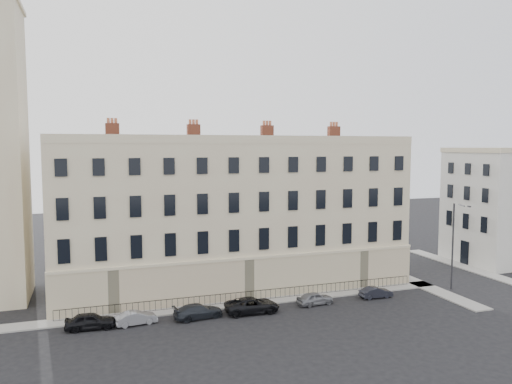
# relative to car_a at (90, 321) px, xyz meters

# --- Properties ---
(ground) EXTENTS (160.00, 160.00, 0.00)m
(ground) POSITION_rel_car_a_xyz_m (20.54, -2.82, -0.68)
(ground) COLOR black
(ground) RESTS_ON ground
(terrace) EXTENTS (36.22, 12.22, 17.00)m
(terrace) POSITION_rel_car_a_xyz_m (14.57, 9.15, 6.82)
(terrace) COLOR #C9B595
(terrace) RESTS_ON ground
(adjacent_building) EXTENTS (10.00, 10.00, 14.00)m
(adjacent_building) POSITION_rel_car_a_xyz_m (49.54, 8.18, 6.32)
(adjacent_building) COLOR silver
(adjacent_building) RESTS_ON ground
(pavement_terrace) EXTENTS (48.00, 2.00, 0.12)m
(pavement_terrace) POSITION_rel_car_a_xyz_m (10.54, 2.18, -0.62)
(pavement_terrace) COLOR gray
(pavement_terrace) RESTS_ON ground
(pavement_east_return) EXTENTS (2.00, 24.00, 0.12)m
(pavement_east_return) POSITION_rel_car_a_xyz_m (33.54, 5.18, -0.62)
(pavement_east_return) COLOR gray
(pavement_east_return) RESTS_ON ground
(pavement_adjacent) EXTENTS (2.00, 20.00, 0.12)m
(pavement_adjacent) POSITION_rel_car_a_xyz_m (43.54, 7.18, -0.62)
(pavement_adjacent) COLOR gray
(pavement_adjacent) RESTS_ON ground
(railings) EXTENTS (35.00, 0.04, 0.96)m
(railings) POSITION_rel_car_a_xyz_m (14.54, 2.58, -0.13)
(railings) COLOR black
(railings) RESTS_ON ground
(car_a) EXTENTS (4.06, 1.83, 1.36)m
(car_a) POSITION_rel_car_a_xyz_m (0.00, 0.00, 0.00)
(car_a) COLOR black
(car_a) RESTS_ON ground
(car_b) EXTENTS (3.55, 1.66, 1.13)m
(car_b) POSITION_rel_car_a_xyz_m (3.59, -0.12, -0.11)
(car_b) COLOR gray
(car_b) RESTS_ON ground
(car_c) EXTENTS (4.49, 2.29, 1.25)m
(car_c) POSITION_rel_car_a_xyz_m (8.80, -0.29, -0.05)
(car_c) COLOR #1F2329
(car_c) RESTS_ON ground
(car_d) EXTENTS (4.97, 2.42, 1.36)m
(car_d) POSITION_rel_car_a_xyz_m (13.65, -0.42, 0.00)
(car_d) COLOR black
(car_d) RESTS_ON ground
(car_e) EXTENTS (3.62, 1.73, 1.19)m
(car_e) POSITION_rel_car_a_xyz_m (19.94, -0.16, -0.08)
(car_e) COLOR slate
(car_e) RESTS_ON ground
(car_f) EXTENTS (3.28, 1.16, 1.08)m
(car_f) POSITION_rel_car_a_xyz_m (26.47, -0.18, -0.14)
(car_f) COLOR black
(car_f) RESTS_ON ground
(streetlamp) EXTENTS (0.90, 1.83, 8.95)m
(streetlamp) POSITION_rel_car_a_xyz_m (35.57, -0.21, 4.28)
(streetlamp) COLOR #2E2E33
(streetlamp) RESTS_ON ground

